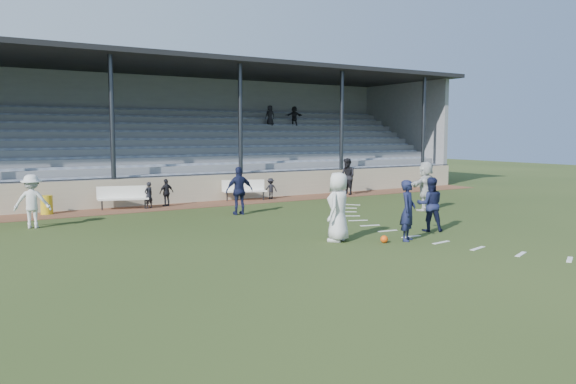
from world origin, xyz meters
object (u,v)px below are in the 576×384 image
object	(u,v)px
bench_left	(123,196)
football	(384,239)
bench_right	(244,188)
player_navy_lead	(408,210)
player_white_lead	(338,207)
official	(347,176)
trash_bin	(47,205)

from	to	relation	value
bench_left	football	world-z (taller)	bench_left
bench_right	player_navy_lead	world-z (taller)	player_navy_lead
football	player_white_lead	xyz separation A→B (m)	(-0.96, 0.91, 0.89)
bench_right	football	bearing A→B (deg)	-76.88
player_navy_lead	bench_left	bearing A→B (deg)	81.70
player_white_lead	football	bearing A→B (deg)	102.07
bench_left	bench_right	size ratio (longest dim) A/B	1.01
bench_left	official	distance (m)	11.29
bench_right	player_white_lead	xyz separation A→B (m)	(-2.24, -10.30, 0.42)
player_navy_lead	trash_bin	bearing A→B (deg)	92.45
player_navy_lead	official	bearing A→B (deg)	27.16
bench_right	official	bearing A→B (deg)	13.65
bench_right	player_navy_lead	xyz separation A→B (m)	(-0.48, -11.31, 0.31)
football	player_navy_lead	world-z (taller)	player_navy_lead
trash_bin	football	size ratio (longest dim) A/B	3.33
player_navy_lead	bench_right	bearing A→B (deg)	54.30
bench_left	player_white_lead	world-z (taller)	player_white_lead
player_navy_lead	official	xyz separation A→B (m)	(6.08, 10.72, 0.06)
bench_right	trash_bin	bearing A→B (deg)	-160.06
player_white_lead	player_navy_lead	bearing A→B (deg)	115.82
player_white_lead	player_navy_lead	world-z (taller)	player_white_lead
trash_bin	football	xyz separation A→B (m)	(7.30, -11.17, -0.27)
bench_right	trash_bin	world-z (taller)	bench_right
football	player_navy_lead	bearing A→B (deg)	-6.85
bench_left	player_white_lead	size ratio (longest dim) A/B	1.01
player_white_lead	player_navy_lead	size ratio (longest dim) A/B	1.13
bench_right	bench_left	bearing A→B (deg)	-158.89
football	player_navy_lead	distance (m)	1.13
football	official	bearing A→B (deg)	57.05
bench_left	official	bearing A→B (deg)	13.57
bench_left	official	xyz separation A→B (m)	(11.28, -0.44, 0.36)
bench_left	player_navy_lead	xyz separation A→B (m)	(5.20, -11.16, 0.31)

